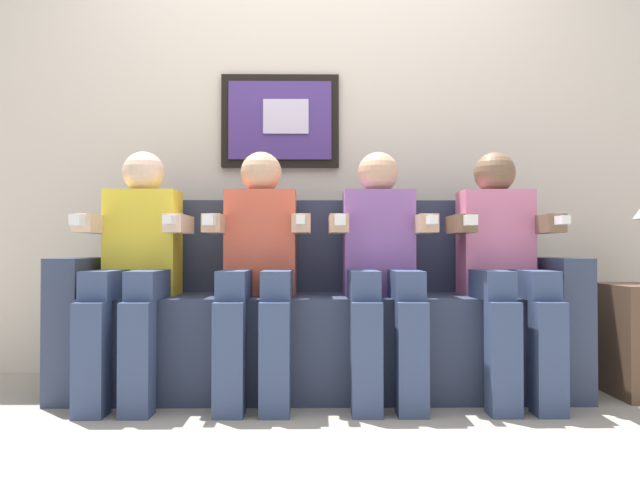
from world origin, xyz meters
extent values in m
plane|color=#9E9384|center=(0.00, 0.00, 0.00)|extent=(6.13, 6.13, 0.00)
cube|color=beige|center=(0.00, 0.77, 1.30)|extent=(4.72, 0.05, 2.60)
cube|color=black|center=(-0.21, 0.72, 1.35)|extent=(0.63, 0.03, 0.50)
cube|color=#4C337F|center=(-0.21, 0.71, 1.35)|extent=(0.55, 0.02, 0.42)
cube|color=silver|center=(-0.18, 0.70, 1.37)|extent=(0.24, 0.02, 0.18)
cube|color=#333D56|center=(0.00, 0.29, 0.23)|extent=(2.04, 0.58, 0.45)
cube|color=#333D56|center=(0.00, 0.51, 0.68)|extent=(2.04, 0.14, 0.45)
cube|color=#333D56|center=(-1.09, 0.29, 0.31)|extent=(0.14, 0.58, 0.62)
cube|color=#333D56|center=(1.09, 0.29, 0.31)|extent=(0.14, 0.58, 0.62)
cube|color=yellow|center=(-0.81, 0.28, 0.69)|extent=(0.32, 0.20, 0.48)
sphere|color=beige|center=(-0.81, 0.28, 1.02)|extent=(0.19, 0.19, 0.19)
cube|color=#38476B|center=(-0.90, 0.08, 0.51)|extent=(0.12, 0.40, 0.12)
cube|color=#38476B|center=(-0.72, 0.08, 0.51)|extent=(0.12, 0.40, 0.12)
cube|color=#38476B|center=(-0.90, -0.12, 0.23)|extent=(0.12, 0.12, 0.45)
cube|color=#38476B|center=(-0.72, -0.12, 0.23)|extent=(0.12, 0.12, 0.45)
cube|color=beige|center=(-1.00, 0.16, 0.77)|extent=(0.08, 0.28, 0.08)
cube|color=beige|center=(-0.62, 0.16, 0.77)|extent=(0.08, 0.28, 0.08)
cube|color=white|center=(-0.62, 0.00, 0.78)|extent=(0.04, 0.13, 0.04)
cube|color=white|center=(-1.00, 0.00, 0.78)|extent=(0.04, 0.10, 0.04)
cube|color=#D8593F|center=(-0.27, 0.28, 0.69)|extent=(0.32, 0.20, 0.48)
sphere|color=tan|center=(-0.27, 0.28, 1.02)|extent=(0.19, 0.19, 0.19)
cube|color=#38476B|center=(-0.36, 0.08, 0.51)|extent=(0.12, 0.40, 0.12)
cube|color=#38476B|center=(-0.18, 0.08, 0.51)|extent=(0.12, 0.40, 0.12)
cube|color=#38476B|center=(-0.36, -0.12, 0.23)|extent=(0.12, 0.12, 0.45)
cube|color=#38476B|center=(-0.18, -0.12, 0.23)|extent=(0.12, 0.12, 0.45)
cube|color=tan|center=(-0.46, 0.16, 0.77)|extent=(0.08, 0.28, 0.08)
cube|color=tan|center=(-0.08, 0.16, 0.77)|extent=(0.08, 0.28, 0.08)
cube|color=white|center=(-0.08, 0.00, 0.78)|extent=(0.04, 0.13, 0.04)
cube|color=white|center=(-0.46, 0.00, 0.78)|extent=(0.04, 0.10, 0.04)
cube|color=#8C59A5|center=(0.27, 0.28, 0.69)|extent=(0.32, 0.20, 0.48)
sphere|color=tan|center=(0.27, 0.28, 1.02)|extent=(0.19, 0.19, 0.19)
cube|color=#38476B|center=(0.18, 0.08, 0.51)|extent=(0.12, 0.40, 0.12)
cube|color=#38476B|center=(0.36, 0.08, 0.51)|extent=(0.12, 0.40, 0.12)
cube|color=#38476B|center=(0.18, -0.12, 0.23)|extent=(0.12, 0.12, 0.45)
cube|color=#38476B|center=(0.36, -0.12, 0.23)|extent=(0.12, 0.12, 0.45)
cube|color=tan|center=(0.08, 0.16, 0.77)|extent=(0.08, 0.28, 0.08)
cube|color=tan|center=(0.46, 0.16, 0.77)|extent=(0.08, 0.28, 0.08)
cube|color=white|center=(0.46, 0.00, 0.78)|extent=(0.04, 0.13, 0.04)
cube|color=white|center=(0.08, 0.00, 0.78)|extent=(0.04, 0.10, 0.04)
cube|color=pink|center=(0.81, 0.28, 0.69)|extent=(0.32, 0.20, 0.48)
sphere|color=brown|center=(0.81, 0.28, 1.02)|extent=(0.19, 0.19, 0.19)
cube|color=#38476B|center=(0.72, 0.08, 0.51)|extent=(0.12, 0.40, 0.12)
cube|color=#38476B|center=(0.90, 0.08, 0.51)|extent=(0.12, 0.40, 0.12)
cube|color=#38476B|center=(0.72, -0.12, 0.23)|extent=(0.12, 0.12, 0.45)
cube|color=#38476B|center=(0.90, -0.12, 0.23)|extent=(0.12, 0.12, 0.45)
cube|color=brown|center=(0.62, 0.16, 0.77)|extent=(0.08, 0.28, 0.08)
cube|color=brown|center=(1.00, 0.16, 0.77)|extent=(0.08, 0.28, 0.08)
cube|color=white|center=(1.00, 0.00, 0.78)|extent=(0.04, 0.13, 0.04)
cube|color=white|center=(0.62, 0.00, 0.78)|extent=(0.04, 0.10, 0.04)
camera|label=1|loc=(-0.03, -2.52, 0.65)|focal=33.95mm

